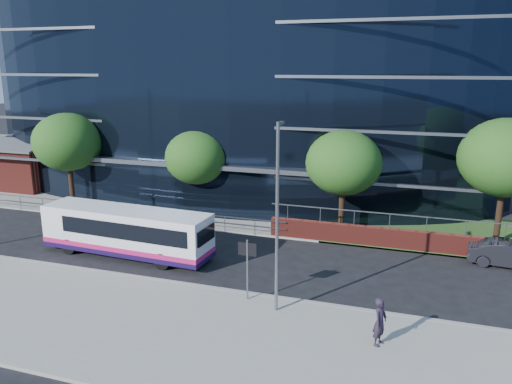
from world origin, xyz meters
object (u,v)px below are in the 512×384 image
(city_bus, at_px, (128,232))
(pedestrian, at_px, (380,322))
(tree_far_a, at_px, (67,142))
(tree_far_c, at_px, (344,163))
(street_sign, at_px, (247,257))
(parked_car, at_px, (510,254))
(streetlight_east, at_px, (277,213))
(brick_pavilion, at_px, (19,163))
(tree_far_b, at_px, (196,158))
(tree_far_d, at_px, (506,158))

(city_bus, distance_m, pedestrian, 14.93)
(tree_far_a, height_order, tree_far_c, tree_far_a)
(street_sign, height_order, pedestrian, street_sign)
(parked_car, bearing_deg, streetlight_east, 135.18)
(street_sign, distance_m, pedestrian, 6.31)
(tree_far_c, bearing_deg, city_bus, -145.20)
(brick_pavilion, bearing_deg, parked_car, -10.38)
(pedestrian, bearing_deg, tree_far_b, 64.41)
(tree_far_b, bearing_deg, tree_far_a, -177.14)
(street_sign, distance_m, streetlight_east, 2.80)
(parked_car, bearing_deg, tree_far_a, 89.94)
(street_sign, relative_size, parked_car, 0.68)
(tree_far_a, relative_size, pedestrian, 3.76)
(pedestrian, bearing_deg, tree_far_c, 33.84)
(city_bus, bearing_deg, tree_far_c, 37.90)
(tree_far_d, bearing_deg, brick_pavilion, 174.74)
(parked_car, bearing_deg, brick_pavilion, 84.46)
(tree_far_b, bearing_deg, city_bus, -94.34)
(street_sign, distance_m, tree_far_b, 13.54)
(streetlight_east, xyz_separation_m, city_bus, (-9.60, 3.81, -3.03))
(city_bus, xyz_separation_m, parked_car, (19.81, 4.87, -0.73))
(city_bus, distance_m, parked_car, 20.41)
(tree_far_a, xyz_separation_m, city_bus, (9.40, -7.37, -3.45))
(tree_far_b, relative_size, tree_far_c, 0.93)
(tree_far_b, relative_size, parked_car, 1.47)
(tree_far_d, relative_size, streetlight_east, 0.93)
(pedestrian, bearing_deg, street_sign, 89.89)
(tree_far_a, xyz_separation_m, streetlight_east, (19.00, -11.17, -0.42))
(brick_pavilion, relative_size, tree_far_d, 1.16)
(tree_far_b, distance_m, pedestrian, 18.99)
(tree_far_b, height_order, pedestrian, tree_far_b)
(parked_car, relative_size, pedestrian, 2.21)
(street_sign, distance_m, city_bus, 8.75)
(tree_far_d, bearing_deg, parked_car, -86.56)
(streetlight_east, bearing_deg, tree_far_d, 50.60)
(tree_far_b, distance_m, tree_far_c, 10.02)
(tree_far_c, bearing_deg, pedestrian, -74.97)
(brick_pavilion, xyz_separation_m, pedestrian, (32.38, -17.10, -0.86))
(tree_far_a, xyz_separation_m, tree_far_b, (10.00, 0.50, -0.65))
(tree_far_a, xyz_separation_m, pedestrian, (23.38, -12.60, -3.78))
(tree_far_a, distance_m, pedestrian, 26.83)
(tree_far_a, height_order, tree_far_b, tree_far_a)
(tree_far_d, bearing_deg, streetlight_east, -129.40)
(streetlight_east, bearing_deg, parked_car, 40.35)
(city_bus, bearing_deg, streetlight_east, -18.54)
(city_bus, relative_size, parked_car, 2.42)
(tree_far_c, height_order, pedestrian, tree_far_c)
(brick_pavilion, distance_m, tree_far_a, 10.48)
(brick_pavilion, distance_m, tree_far_b, 19.55)
(tree_far_d, relative_size, city_bus, 0.75)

